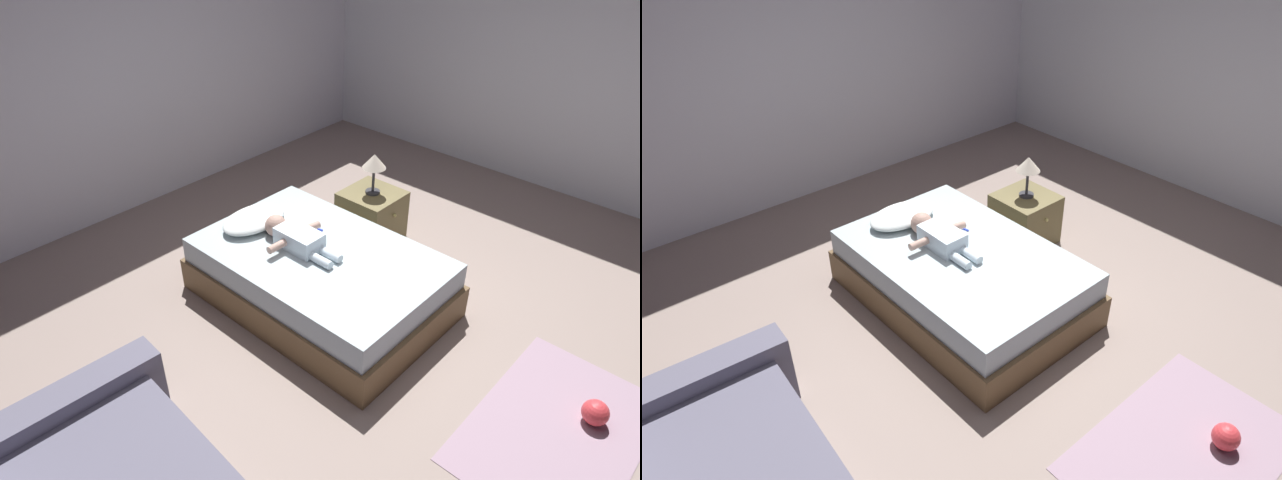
# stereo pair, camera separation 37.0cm
# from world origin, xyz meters

# --- Properties ---
(ground_plane) EXTENTS (8.00, 8.00, 0.00)m
(ground_plane) POSITION_xyz_m (0.00, 0.00, 0.00)
(ground_plane) COLOR gray
(wall_behind_bed) EXTENTS (8.00, 0.12, 2.68)m
(wall_behind_bed) POSITION_xyz_m (0.00, 3.00, 1.34)
(wall_behind_bed) COLOR silver
(wall_behind_bed) RESTS_ON ground_plane
(wall_side) EXTENTS (0.12, 6.00, 2.68)m
(wall_side) POSITION_xyz_m (3.00, 0.00, 1.34)
(wall_side) COLOR silver
(wall_side) RESTS_ON ground_plane
(bed) EXTENTS (1.21, 1.83, 0.46)m
(bed) POSITION_xyz_m (-0.02, 0.62, 0.22)
(bed) COLOR brown
(bed) RESTS_ON ground_plane
(pillow) EXTENTS (0.56, 0.35, 0.11)m
(pillow) POSITION_xyz_m (-0.10, 1.25, 0.51)
(pillow) COLOR white
(pillow) RESTS_ON bed
(baby) EXTENTS (0.51, 0.68, 0.17)m
(baby) POSITION_xyz_m (-0.08, 0.82, 0.53)
(baby) COLOR silver
(baby) RESTS_ON bed
(toothbrush) EXTENTS (0.04, 0.14, 0.02)m
(toothbrush) POSITION_xyz_m (0.18, 0.87, 0.47)
(toothbrush) COLOR blue
(toothbrush) RESTS_ON bed
(nightstand) EXTENTS (0.47, 0.50, 0.45)m
(nightstand) POSITION_xyz_m (0.95, 0.90, 0.23)
(nightstand) COLOR olive
(nightstand) RESTS_ON ground_plane
(lamp) EXTENTS (0.20, 0.20, 0.36)m
(lamp) POSITION_xyz_m (0.95, 0.90, 0.73)
(lamp) COLOR #333338
(lamp) RESTS_ON nightstand
(rug) EXTENTS (1.36, 0.87, 0.01)m
(rug) POSITION_xyz_m (0.04, -1.23, 0.00)
(rug) COLOR #A18496
(rug) RESTS_ON ground_plane
(toy_ball) EXTENTS (0.16, 0.16, 0.16)m
(toy_ball) POSITION_xyz_m (0.24, -1.36, 0.09)
(toy_ball) COLOR #E03B41
(toy_ball) RESTS_ON rug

